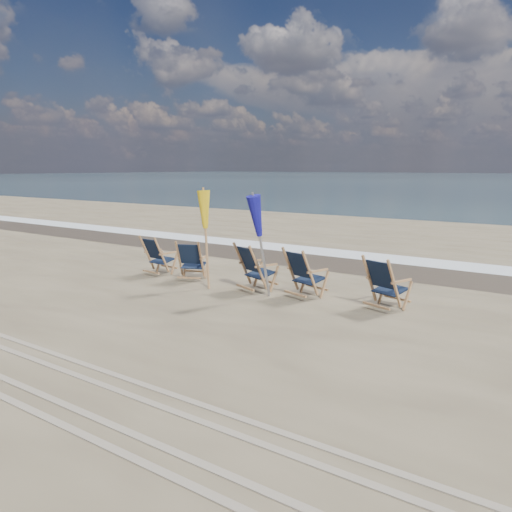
# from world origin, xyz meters

# --- Properties ---
(surf_foam) EXTENTS (200.00, 1.40, 0.01)m
(surf_foam) POSITION_xyz_m (0.00, 8.30, 0.00)
(surf_foam) COLOR silver
(surf_foam) RESTS_ON ground
(wet_sand_strip) EXTENTS (200.00, 2.60, 0.00)m
(wet_sand_strip) POSITION_xyz_m (0.00, 6.80, 0.00)
(wet_sand_strip) COLOR #42362A
(wet_sand_strip) RESTS_ON ground
(tire_tracks) EXTENTS (80.00, 1.30, 0.01)m
(tire_tracks) POSITION_xyz_m (0.00, -2.80, 0.01)
(tire_tracks) COLOR gray
(tire_tracks) RESTS_ON ground
(beach_chair_0) EXTENTS (0.71, 0.79, 1.03)m
(beach_chair_0) POSITION_xyz_m (-3.12, 2.55, 0.52)
(beach_chair_0) COLOR black
(beach_chair_0) RESTS_ON ground
(beach_chair_1) EXTENTS (0.87, 0.91, 1.01)m
(beach_chair_1) POSITION_xyz_m (-1.95, 2.71, 0.50)
(beach_chair_1) COLOR black
(beach_chair_1) RESTS_ON ground
(beach_chair_2) EXTENTS (0.93, 0.98, 1.10)m
(beach_chair_2) POSITION_xyz_m (-0.11, 2.45, 0.55)
(beach_chair_2) COLOR black
(beach_chair_2) RESTS_ON ground
(beach_chair_3) EXTENTS (0.89, 0.95, 1.08)m
(beach_chair_3) POSITION_xyz_m (1.08, 2.60, 0.54)
(beach_chair_3) COLOR black
(beach_chair_3) RESTS_ON ground
(beach_chair_4) EXTENTS (0.89, 0.95, 1.07)m
(beach_chair_4) POSITION_xyz_m (2.82, 2.68, 0.53)
(beach_chair_4) COLOR black
(beach_chair_4) RESTS_ON ground
(umbrella_yellow) EXTENTS (0.30, 0.30, 2.21)m
(umbrella_yellow) POSITION_xyz_m (-1.44, 2.30, 1.68)
(umbrella_yellow) COLOR #AF7D4E
(umbrella_yellow) RESTS_ON ground
(umbrella_blue) EXTENTS (0.30, 0.30, 2.19)m
(umbrella_blue) POSITION_xyz_m (0.12, 2.26, 1.67)
(umbrella_blue) COLOR #A5A5AD
(umbrella_blue) RESTS_ON ground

